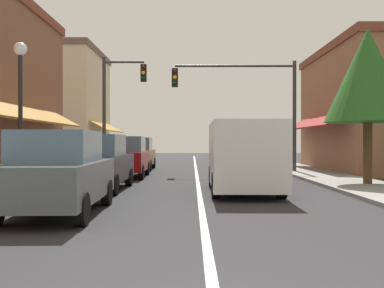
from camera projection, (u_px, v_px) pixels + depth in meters
name	position (u px, v px, depth m)	size (l,w,h in m)	color
ground_plane	(197.00, 173.00, 21.62)	(80.00, 80.00, 0.00)	#28282B
sidewalk_left	(84.00, 172.00, 21.63)	(2.60, 56.00, 0.12)	gray
sidewalk_right	(310.00, 172.00, 21.62)	(2.60, 56.00, 0.12)	gray
lane_center_stripe	(197.00, 173.00, 21.62)	(0.14, 52.00, 0.01)	silver
storefront_right_block	(362.00, 109.00, 23.60)	(5.30, 10.20, 6.56)	#8E5B42
storefront_far_left	(67.00, 107.00, 31.62)	(6.00, 8.20, 8.02)	beige
parked_car_nearest_left	(59.00, 173.00, 9.38)	(1.86, 4.14, 1.77)	#4C5156
parked_car_second_left	(98.00, 163.00, 14.09)	(1.83, 4.13, 1.77)	black
parked_car_third_left	(127.00, 157.00, 19.31)	(1.82, 4.12, 1.77)	maroon
parked_car_far_left	(138.00, 154.00, 24.52)	(1.81, 4.12, 1.77)	brown
van_in_lane	(243.00, 155.00, 13.60)	(2.06, 5.21, 2.12)	silver
traffic_signal_mast_arm	(251.00, 95.00, 21.68)	(6.09, 0.50, 5.50)	#333333
traffic_signal_left_corner	(118.00, 98.00, 23.08)	(2.32, 0.50, 5.94)	#333333
street_lamp_left_near	(21.00, 91.00, 12.26)	(0.36, 0.36, 4.29)	black
tree_right_near	(368.00, 76.00, 15.11)	(2.91, 2.91, 5.42)	#4C331E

